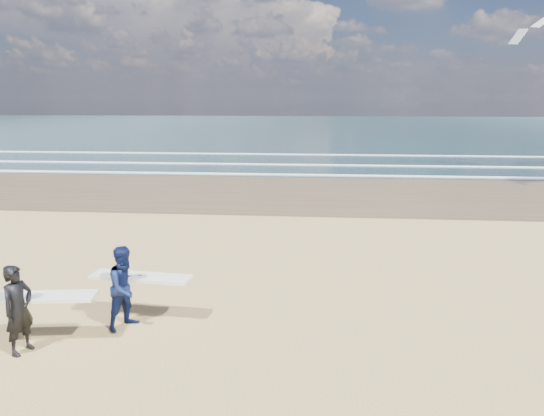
{
  "coord_description": "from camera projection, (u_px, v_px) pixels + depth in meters",
  "views": [
    {
      "loc": [
        3.86,
        -7.36,
        4.79
      ],
      "look_at": [
        2.7,
        6.0,
        1.72
      ],
      "focal_mm": 32.0,
      "sensor_mm": 36.0,
      "label": 1
    }
  ],
  "objects": [
    {
      "name": "ocean",
      "position": [
        417.0,
        128.0,
        76.77
      ],
      "size": [
        220.0,
        100.0,
        0.02
      ],
      "primitive_type": "cube",
      "color": "#172D32",
      "rests_on": "ground"
    },
    {
      "name": "surfer_near",
      "position": [
        21.0,
        308.0,
        9.19
      ],
      "size": [
        2.25,
        1.12,
        1.76
      ],
      "color": "black",
      "rests_on": "ground"
    },
    {
      "name": "surfer_far",
      "position": [
        127.0,
        286.0,
        10.21
      ],
      "size": [
        2.24,
        1.26,
        1.79
      ],
      "color": "#0B1641",
      "rests_on": "ground"
    },
    {
      "name": "foam_breakers",
      "position": [
        543.0,
        166.0,
        34.13
      ],
      "size": [
        220.0,
        11.7,
        0.05
      ],
      "color": "white",
      "rests_on": "ground"
    }
  ]
}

